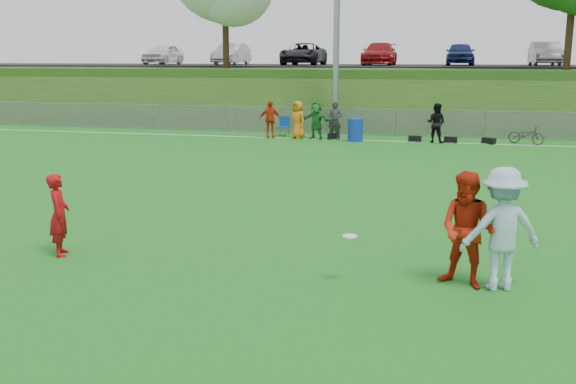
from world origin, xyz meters
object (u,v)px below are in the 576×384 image
(player_blue, at_px, (501,229))
(player_red_left, at_px, (59,215))
(frisbee, at_px, (350,236))
(bicycle, at_px, (526,135))
(recycling_bin, at_px, (355,130))
(player_red_center, at_px, (468,230))

(player_blue, bearing_deg, player_red_left, -18.34)
(player_red_left, distance_m, frisbee, 5.47)
(player_red_left, bearing_deg, player_blue, -115.60)
(player_blue, xyz_separation_m, frisbee, (-2.36, -0.29, -0.19))
(player_blue, bearing_deg, bicycle, -116.35)
(frisbee, bearing_deg, recycling_bin, 97.29)
(recycling_bin, height_order, bicycle, recycling_bin)
(player_blue, distance_m, frisbee, 2.38)
(player_red_left, height_order, bicycle, player_red_left)
(recycling_bin, xyz_separation_m, bicycle, (7.19, 0.71, -0.10))
(player_red_left, bearing_deg, player_red_center, -115.73)
(player_red_center, bearing_deg, frisbee, -149.28)
(player_blue, relative_size, bicycle, 1.30)
(player_red_left, height_order, player_red_center, player_red_center)
(bicycle, bearing_deg, recycling_bin, 121.89)
(player_red_center, xyz_separation_m, player_blue, (0.51, 0.02, 0.05))
(recycling_bin, bearing_deg, player_blue, -75.27)
(frisbee, relative_size, bicycle, 0.16)
(player_red_left, height_order, player_blue, player_blue)
(player_blue, relative_size, frisbee, 8.14)
(bicycle, bearing_deg, player_blue, -161.58)
(frisbee, bearing_deg, bicycle, 75.37)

